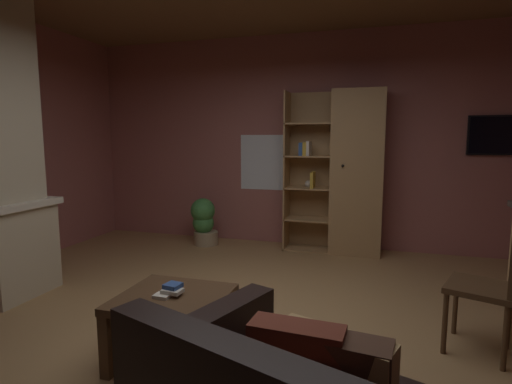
{
  "coord_description": "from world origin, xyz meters",
  "views": [
    {
      "loc": [
        0.95,
        -2.79,
        1.5
      ],
      "look_at": [
        0.0,
        0.4,
        1.05
      ],
      "focal_mm": 28.45,
      "sensor_mm": 36.0,
      "label": 1
    }
  ],
  "objects": [
    {
      "name": "table_book_2",
      "position": [
        -0.32,
        -0.47,
        0.52
      ],
      "size": [
        0.12,
        0.12,
        0.03
      ],
      "primitive_type": "cube",
      "rotation": [
        0.0,
        0.0,
        -0.16
      ],
      "color": "#2D4C8C",
      "rests_on": "coffee_table"
    },
    {
      "name": "wall_back",
      "position": [
        0.0,
        2.8,
        1.44
      ],
      "size": [
        6.33,
        0.06,
        2.88
      ],
      "primitive_type": "cube",
      "color": "#9E5B56",
      "rests_on": "ground"
    },
    {
      "name": "potted_floor_plant",
      "position": [
        -1.35,
        2.35,
        0.34
      ],
      "size": [
        0.38,
        0.35,
        0.66
      ],
      "color": "#9E896B",
      "rests_on": "ground"
    },
    {
      "name": "floor",
      "position": [
        0.0,
        0.0,
        -0.01
      ],
      "size": [
        6.21,
        5.54,
        0.02
      ],
      "primitive_type": "cube",
      "color": "#A37A4C",
      "rests_on": "ground"
    },
    {
      "name": "wall_mounted_tv",
      "position": [
        2.42,
        2.74,
        1.53
      ],
      "size": [
        0.84,
        0.06,
        0.48
      ],
      "color": "black"
    },
    {
      "name": "table_book_1",
      "position": [
        -0.31,
        -0.5,
        0.5
      ],
      "size": [
        0.14,
        0.11,
        0.02
      ],
      "primitive_type": "cube",
      "rotation": [
        0.0,
        0.0,
        -0.08
      ],
      "color": "beige",
      "rests_on": "coffee_table"
    },
    {
      "name": "bookshelf_cabinet",
      "position": [
        0.63,
        2.53,
        1.04
      ],
      "size": [
        1.25,
        0.41,
        2.09
      ],
      "color": "#A87F51",
      "rests_on": "ground"
    },
    {
      "name": "table_book_0",
      "position": [
        -0.36,
        -0.54,
        0.47
      ],
      "size": [
        0.11,
        0.09,
        0.02
      ],
      "primitive_type": "cube",
      "rotation": [
        0.0,
        0.0,
        -0.03
      ],
      "color": "beige",
      "rests_on": "coffee_table"
    },
    {
      "name": "coffee_table",
      "position": [
        -0.31,
        -0.49,
        0.37
      ],
      "size": [
        0.7,
        0.66,
        0.46
      ],
      "color": "#4C331E",
      "rests_on": "ground"
    },
    {
      "name": "window_pane_back",
      "position": [
        -0.55,
        2.77,
        1.15
      ],
      "size": [
        0.76,
        0.01,
        0.78
      ],
      "primitive_type": "cube",
      "color": "white"
    },
    {
      "name": "dining_chair",
      "position": [
        1.75,
        0.22,
        0.53
      ],
      "size": [
        0.54,
        0.54,
        0.92
      ],
      "color": "#4C331E",
      "rests_on": "ground"
    }
  ]
}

